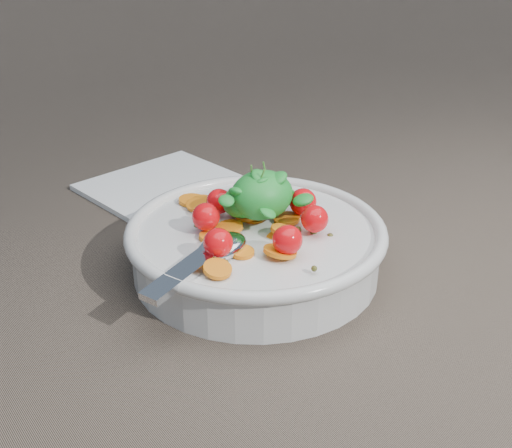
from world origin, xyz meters
TOP-DOWN VIEW (x-y plane):
  - ground at (0.00, 0.00)m, footprint 6.00×6.00m
  - bowl at (-0.02, 0.03)m, footprint 0.26×0.24m
  - napkin at (0.01, 0.25)m, footprint 0.19×0.17m

SIDE VIEW (x-z plane):
  - ground at x=0.00m, z-range 0.00..0.00m
  - napkin at x=0.01m, z-range 0.00..0.01m
  - bowl at x=-0.02m, z-range -0.02..0.08m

